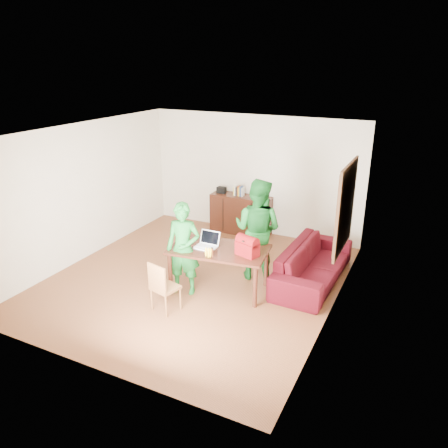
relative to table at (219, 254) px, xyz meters
The scene contains 10 objects.
room 0.87m from the table, 155.06° to the left, with size 5.20×5.70×2.90m.
table is the anchor object (origin of this frame).
chair 1.18m from the table, 115.29° to the right, with size 0.46×0.45×0.85m.
person_near 0.62m from the table, 145.73° to the right, with size 0.59×0.39×1.62m, color #156120.
person_far 0.88m from the table, 60.52° to the left, with size 0.92×0.71×1.88m, color #145C1E.
laptop 0.27m from the table, 160.11° to the right, with size 0.37×0.26×0.26m.
bananas 0.40m from the table, 90.11° to the right, with size 0.17×0.10×0.06m, color gold, non-canonical shape.
bottle 0.39m from the table, 82.82° to the right, with size 0.05×0.05×0.16m, color #612C16.
red_bag 0.59m from the table, ahead, with size 0.37×0.21×0.27m, color maroon.
sofa 1.78m from the table, 36.79° to the left, with size 2.29×0.89×0.67m, color #360707.
Camera 1 is at (3.64, -6.22, 3.82)m, focal length 35.00 mm.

